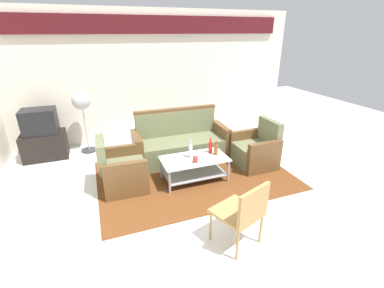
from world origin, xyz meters
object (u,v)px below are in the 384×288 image
(armchair_left, at_px, (122,171))
(wicker_chair, at_px, (243,211))
(couch, at_px, (180,144))
(tv_stand, at_px, (45,146))
(bottle_brown, at_px, (216,149))
(pedestal_fan, at_px, (82,104))
(coffee_table, at_px, (194,166))
(bottle_clear, at_px, (191,151))
(cup, at_px, (195,159))
(television, at_px, (39,121))
(bottle_red, at_px, (210,147))
(armchair_right, at_px, (256,151))

(armchair_left, distance_m, wicker_chair, 2.14)
(couch, distance_m, tv_stand, 2.68)
(bottle_brown, xyz_separation_m, pedestal_fan, (-2.05, 1.90, 0.51))
(coffee_table, xyz_separation_m, wicker_chair, (-0.03, -1.60, 0.22))
(bottle_clear, distance_m, pedestal_fan, 2.50)
(cup, relative_size, television, 0.16)
(pedestal_fan, bearing_deg, bottle_red, -41.82)
(coffee_table, distance_m, wicker_chair, 1.61)
(television, bearing_deg, bottle_clear, 144.48)
(armchair_right, distance_m, cup, 1.35)
(tv_stand, bearing_deg, pedestal_fan, 3.61)
(armchair_right, xyz_separation_m, bottle_red, (-0.94, -0.01, 0.23))
(bottle_red, relative_size, pedestal_fan, 0.22)
(cup, relative_size, pedestal_fan, 0.08)
(bottle_red, xyz_separation_m, cup, (-0.38, -0.26, -0.05))
(bottle_red, height_order, wicker_chair, wicker_chair)
(couch, height_order, bottle_clear, couch)
(couch, height_order, television, television)
(armchair_right, bearing_deg, coffee_table, 95.40)
(armchair_right, bearing_deg, bottle_brown, 97.35)
(couch, distance_m, pedestal_fan, 2.11)
(couch, distance_m, bottle_red, 0.83)
(armchair_right, height_order, pedestal_fan, pedestal_fan)
(wicker_chair, bearing_deg, bottle_clear, 71.13)
(armchair_right, bearing_deg, wicker_chair, 142.55)
(bottle_brown, bearing_deg, cup, -161.03)
(couch, distance_m, coffee_table, 0.87)
(couch, relative_size, television, 2.96)
(armchair_right, relative_size, bottle_red, 3.08)
(armchair_right, bearing_deg, television, 64.70)
(bottle_clear, height_order, television, television)
(tv_stand, height_order, pedestal_fan, pedestal_fan)
(coffee_table, relative_size, pedestal_fan, 0.87)
(armchair_right, height_order, coffee_table, armchair_right)
(coffee_table, bearing_deg, armchair_right, 5.82)
(armchair_left, bearing_deg, cup, 75.12)
(cup, distance_m, tv_stand, 3.14)
(cup, bearing_deg, bottle_clear, 92.61)
(bottle_brown, height_order, television, television)
(armchair_right, relative_size, bottle_brown, 3.41)
(television, xyz_separation_m, wicker_chair, (2.43, -3.45, -0.27))
(bottle_brown, bearing_deg, pedestal_fan, 137.28)
(armchair_left, height_order, bottle_clear, armchair_left)
(bottle_clear, xyz_separation_m, pedestal_fan, (-1.61, 1.85, 0.48))
(armchair_right, relative_size, television, 1.39)
(couch, xyz_separation_m, wicker_chair, (-0.07, -2.46, 0.18))
(armchair_left, relative_size, bottle_red, 3.08)
(couch, xyz_separation_m, tv_stand, (-2.49, 0.99, -0.06))
(bottle_brown, distance_m, tv_stand, 3.40)
(tv_stand, bearing_deg, television, 88.73)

